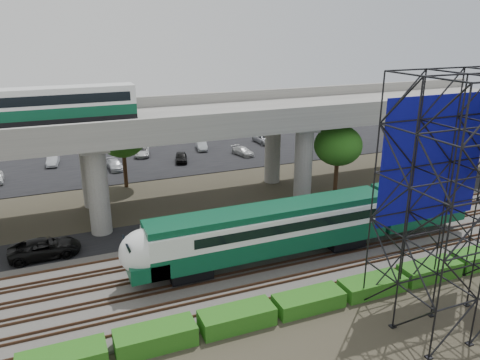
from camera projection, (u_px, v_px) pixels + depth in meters
name	position (u px, v px, depth m)	size (l,w,h in m)	color
ground	(266.00, 279.00, 33.76)	(140.00, 140.00, 0.00)	#474233
ballast_bed	(255.00, 265.00, 35.48)	(90.00, 12.00, 0.20)	slate
service_road	(217.00, 223.00, 42.95)	(90.00, 5.00, 0.08)	black
parking_lot	(159.00, 158.00, 63.53)	(90.00, 18.00, 0.08)	black
harbor_water	(131.00, 127.00, 82.81)	(140.00, 40.00, 0.03)	#456472
rail_tracks	(255.00, 263.00, 35.42)	(90.00, 9.52, 0.16)	#472D1E
commuter_train	(296.00, 224.00, 35.84)	(29.30, 3.06, 4.30)	black
overpass	(188.00, 125.00, 44.83)	(80.00, 12.00, 12.40)	#9E9B93
scaffold_tower	(467.00, 202.00, 27.70)	(9.36, 6.36, 15.00)	black
hedge_strip	(309.00, 300.00, 30.18)	(34.60, 1.80, 1.20)	#205D15
trees	(150.00, 155.00, 44.45)	(40.94, 16.94, 7.69)	#382314
suv	(45.00, 248.00, 36.57)	(2.48, 5.38, 1.50)	black
parked_cars	(169.00, 153.00, 63.69)	(38.30, 9.46, 1.31)	white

